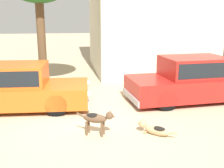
{
  "coord_description": "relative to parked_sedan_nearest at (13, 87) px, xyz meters",
  "views": [
    {
      "loc": [
        -0.4,
        -7.76,
        2.89
      ],
      "look_at": [
        0.84,
        0.2,
        0.9
      ],
      "focal_mm": 44.56,
      "sensor_mm": 36.0,
      "label": 1
    }
  ],
  "objects": [
    {
      "name": "stray_dog_tan",
      "position": [
        2.4,
        -2.43,
        -0.27
      ],
      "size": [
        0.95,
        0.47,
        0.66
      ],
      "rotation": [
        0.0,
        0.0,
        5.88
      ],
      "color": "brown",
      "rests_on": "ground_plane"
    },
    {
      "name": "stray_dog_spotted",
      "position": [
        3.8,
        -2.63,
        -0.56
      ],
      "size": [
        0.87,
        0.76,
        0.35
      ],
      "rotation": [
        0.0,
        0.0,
        2.43
      ],
      "color": "tan",
      "rests_on": "ground_plane"
    },
    {
      "name": "parked_sedan_nearest",
      "position": [
        0.0,
        0.0,
        0.0
      ],
      "size": [
        4.88,
        2.08,
        1.44
      ],
      "rotation": [
        0.0,
        0.0,
        -0.07
      ],
      "color": "#D15619",
      "rests_on": "ground_plane"
    },
    {
      "name": "ground_plane",
      "position": [
        2.17,
        -1.07,
        -0.71
      ],
      "size": [
        80.0,
        80.0,
        0.0
      ],
      "primitive_type": "plane",
      "color": "tan"
    },
    {
      "name": "parked_sedan_second",
      "position": [
        6.02,
        -0.02,
        0.04
      ],
      "size": [
        4.83,
        2.16,
        1.53
      ],
      "rotation": [
        0.0,
        0.0,
        0.07
      ],
      "color": "#AD1E19",
      "rests_on": "ground_plane"
    }
  ]
}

